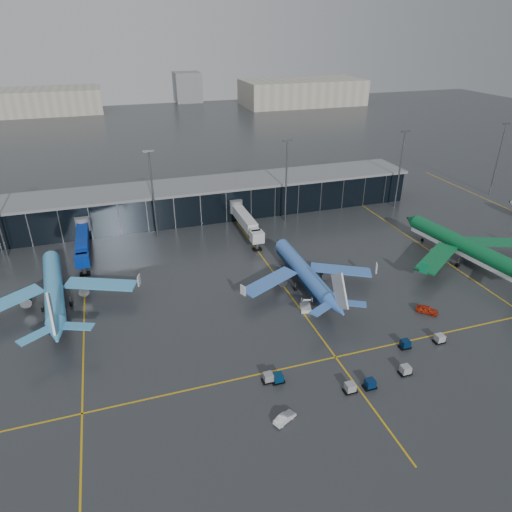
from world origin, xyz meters
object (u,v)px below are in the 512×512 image
object	(u,v)px
airliner_klm_near	(304,263)
airliner_aer_lingus	(465,236)
baggage_carts	(362,368)
service_van_white	(285,418)
mobile_airstair	(306,306)
service_van_red	(427,310)
airliner_arkefly	(51,279)

from	to	relation	value
airliner_klm_near	airliner_aer_lingus	world-z (taller)	airliner_aer_lingus
baggage_carts	service_van_white	bearing A→B (deg)	-159.36
airliner_aer_lingus	mobile_airstair	size ratio (longest dim) A/B	12.46
airliner_klm_near	mobile_airstair	distance (m)	11.74
baggage_carts	service_van_red	world-z (taller)	baggage_carts
airliner_arkefly	airliner_klm_near	size ratio (longest dim) A/B	1.08
baggage_carts	service_van_red	bearing A→B (deg)	28.16
service_van_red	airliner_klm_near	bearing A→B (deg)	93.13
airliner_arkefly	baggage_carts	world-z (taller)	airliner_arkefly
airliner_klm_near	service_van_red	distance (m)	28.68
airliner_arkefly	service_van_white	world-z (taller)	airliner_arkefly
airliner_aer_lingus	mobile_airstair	world-z (taller)	airliner_aer_lingus
mobile_airstair	service_van_red	world-z (taller)	mobile_airstair
service_van_red	service_van_white	xyz separation A→B (m)	(-40.00, -18.68, -0.12)
airliner_arkefly	baggage_carts	xyz separation A→B (m)	(53.39, -40.54, -5.69)
airliner_klm_near	service_van_white	size ratio (longest dim) A/B	9.56
airliner_aer_lingus	airliner_klm_near	bearing A→B (deg)	170.51
baggage_carts	service_van_red	distance (m)	25.81
airliner_arkefly	airliner_aer_lingus	bearing A→B (deg)	-11.63
mobile_airstair	service_van_white	distance (m)	31.95
airliner_aer_lingus	baggage_carts	size ratio (longest dim) A/B	1.21
airliner_aer_lingus	service_van_white	size ratio (longest dim) A/B	11.24
airliner_arkefly	service_van_white	bearing A→B (deg)	-58.09
mobile_airstair	service_van_white	bearing A→B (deg)	-103.68
airliner_aer_lingus	service_van_white	world-z (taller)	airliner_aer_lingus
airliner_arkefly	airliner_aer_lingus	distance (m)	100.06
airliner_aer_lingus	service_van_red	xyz separation A→B (m)	(-23.36, -17.91, -6.25)
mobile_airstair	service_van_red	distance (m)	26.05
baggage_carts	service_van_red	xyz separation A→B (m)	(22.76, 12.18, 0.03)
airliner_aer_lingus	service_van_red	distance (m)	30.09
airliner_arkefly	service_van_red	xyz separation A→B (m)	(76.15, -28.36, -5.66)
service_van_red	service_van_white	distance (m)	44.15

